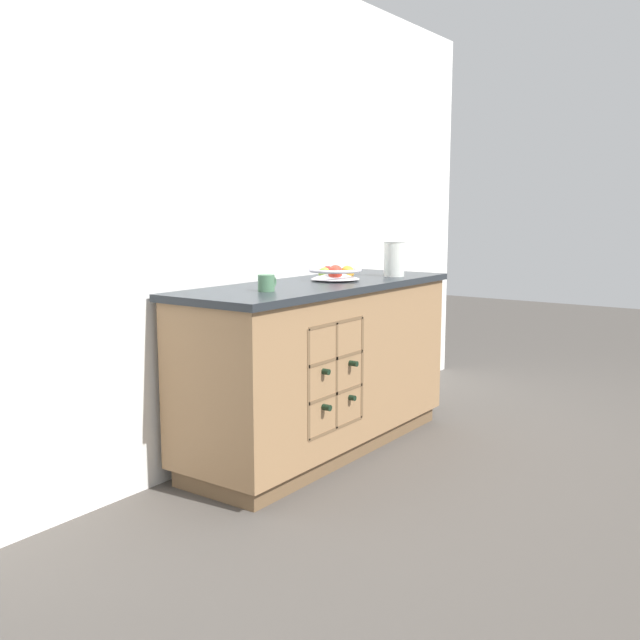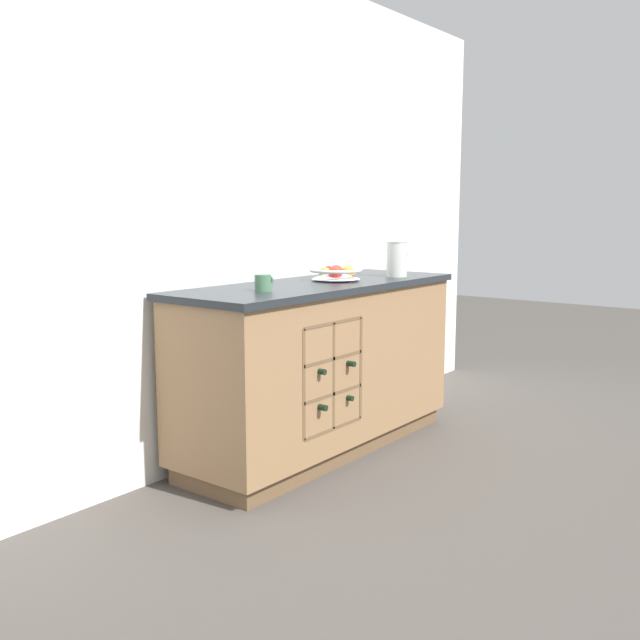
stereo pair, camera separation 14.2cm
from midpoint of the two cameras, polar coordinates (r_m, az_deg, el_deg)
ground_plane at (r=3.91m, az=1.06°, el=-10.27°), size 14.00×14.00×0.00m
back_wall at (r=3.92m, az=-3.07°, el=8.76°), size 4.40×0.06×2.55m
kitchen_island at (r=3.78m, az=1.08°, el=-3.69°), size 1.77×0.63×0.90m
fruit_bowl at (r=3.80m, az=2.35°, el=3.79°), size 0.28×0.28×0.08m
white_pitcher at (r=4.07m, az=7.19°, el=4.93°), size 0.18×0.12×0.20m
ceramic_mug at (r=3.30m, az=-3.32°, el=2.99°), size 0.11×0.08×0.08m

